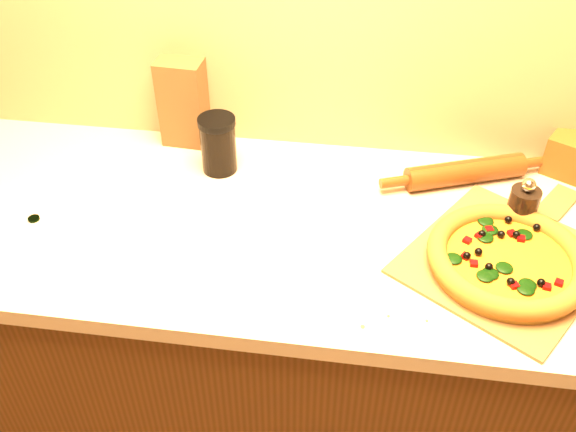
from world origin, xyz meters
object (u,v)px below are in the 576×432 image
object	(u,v)px
pizza	(508,259)
rolling_pin	(465,172)
pizza_peel	(508,258)
dark_jar	(218,144)
pepper_grinder	(522,206)

from	to	relation	value
pizza	rolling_pin	bearing A→B (deg)	102.32
pizza	pizza_peel	bearing A→B (deg)	75.24
pizza_peel	rolling_pin	distance (m)	0.27
pizza	dark_jar	distance (m)	0.71
pepper_grinder	dark_jar	world-z (taller)	dark_jar
pizza_peel	rolling_pin	bearing A→B (deg)	139.39
rolling_pin	dark_jar	size ratio (longest dim) A/B	2.83
pepper_grinder	dark_jar	xyz separation A→B (m)	(-0.71, 0.11, 0.02)
pepper_grinder	pizza	bearing A→B (deg)	-106.23
pizza	rolling_pin	world-z (taller)	rolling_pin
pizza	pepper_grinder	world-z (taller)	pepper_grinder
pepper_grinder	dark_jar	size ratio (longest dim) A/B	0.85
rolling_pin	dark_jar	distance (m)	0.60
pepper_grinder	rolling_pin	bearing A→B (deg)	127.79
pizza_peel	pepper_grinder	world-z (taller)	pepper_grinder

